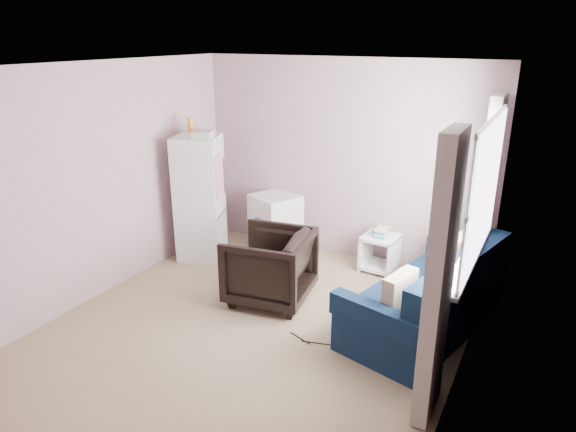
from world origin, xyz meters
name	(u,v)px	position (x,y,z in m)	size (l,w,h in m)	color
room	(254,209)	(0.02, 0.01, 1.25)	(3.84, 4.24, 2.54)	#8F7A5D
armchair	(270,263)	(-0.17, 0.59, 0.43)	(0.83, 0.78, 0.86)	black
fridge	(200,197)	(-1.53, 1.19, 0.80)	(0.70, 0.70, 1.80)	silver
washing_machine	(275,221)	(-0.79, 1.82, 0.40)	(0.71, 0.71, 0.76)	silver
side_table	(380,250)	(0.65, 1.86, 0.26)	(0.43, 0.43, 0.56)	silver
sofa	(430,301)	(1.51, 0.79, 0.31)	(1.31, 2.07, 0.86)	#0B1D34
window_dressing	(468,233)	(1.78, 0.70, 1.11)	(0.17, 2.62, 2.18)	white
floor_cables	(308,340)	(0.56, 0.05, 0.01)	(0.43, 0.11, 0.01)	black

